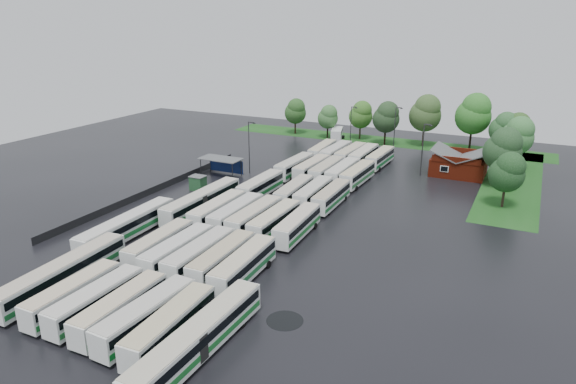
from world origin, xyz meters
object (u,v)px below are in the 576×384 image
at_px(minibus, 337,134).
at_px(artic_bus_east, 198,339).
at_px(brick_building, 458,166).
at_px(artic_bus_west_a, 63,273).

bearing_deg(minibus, artic_bus_east, -93.14).
xyz_separation_m(artic_bus_east, minibus, (-20.27, 87.41, -0.23)).
distance_m(artic_bus_east, minibus, 89.73).
xyz_separation_m(brick_building, minibus, (-32.23, 17.91, -0.24)).
bearing_deg(brick_building, minibus, 150.94).
bearing_deg(artic_bus_west_a, artic_bus_east, -12.51).
distance_m(brick_building, minibus, 36.87).
bearing_deg(minibus, artic_bus_west_a, -106.79).
xyz_separation_m(brick_building, artic_bus_west_a, (-33.10, -65.83, -0.04)).
height_order(brick_building, minibus, brick_building).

